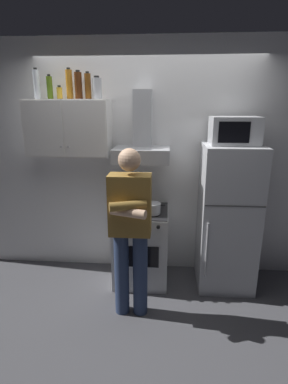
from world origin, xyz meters
TOP-DOWN VIEW (x-y plane):
  - ground_plane at (0.00, 0.00)m, footprint 7.00×7.00m
  - back_wall_tiled at (0.00, 0.60)m, footprint 4.80×0.10m
  - upper_cabinet at (-0.85, 0.37)m, footprint 0.90×0.37m
  - stove_oven at (-0.05, 0.25)m, footprint 0.60×0.62m
  - range_hood at (-0.05, 0.38)m, footprint 0.60×0.44m
  - refrigerator at (0.90, 0.25)m, footprint 0.60×0.62m
  - microwave at (0.90, 0.27)m, footprint 0.48×0.37m
  - person_standing at (-0.10, -0.36)m, footprint 0.38×0.33m
  - cooking_pot at (0.08, 0.13)m, footprint 0.28×0.18m
  - bottle_vodka_clear at (-1.17, 0.40)m, footprint 0.07×0.07m
  - bottle_canister_steel at (-0.52, 0.37)m, footprint 0.10×0.10m
  - bottle_olive_oil at (-1.03, 0.39)m, footprint 0.06×0.06m
  - bottle_spice_jar at (-0.93, 0.39)m, footprint 0.06×0.06m
  - bottle_liquor_amber at (-0.82, 0.41)m, footprint 0.07×0.07m
  - bottle_rum_dark at (-0.72, 0.38)m, footprint 0.08×0.08m
  - bottle_beer_brown at (-0.62, 0.38)m, footprint 0.07×0.07m

SIDE VIEW (x-z plane):
  - ground_plane at x=0.00m, z-range 0.00..0.00m
  - stove_oven at x=-0.05m, z-range 0.00..0.87m
  - refrigerator at x=0.90m, z-range 0.00..1.60m
  - person_standing at x=-0.10m, z-range 0.08..1.72m
  - cooking_pot at x=0.08m, z-range 0.87..0.99m
  - back_wall_tiled at x=0.00m, z-range 0.00..2.70m
  - range_hood at x=-0.05m, z-range 1.22..1.97m
  - microwave at x=0.90m, z-range 1.60..1.88m
  - upper_cabinet at x=-0.85m, z-range 1.45..2.05m
  - bottle_spice_jar at x=-0.93m, z-range 2.04..2.18m
  - bottle_canister_steel at x=-0.52m, z-range 2.04..2.27m
  - bottle_olive_oil at x=-1.03m, z-range 2.04..2.29m
  - bottle_beer_brown at x=-0.62m, z-range 2.04..2.32m
  - bottle_rum_dark at x=-0.72m, z-range 2.04..2.33m
  - bottle_liquor_amber at x=-0.82m, z-range 2.04..2.36m
  - bottle_vodka_clear at x=-1.17m, z-range 2.04..2.36m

